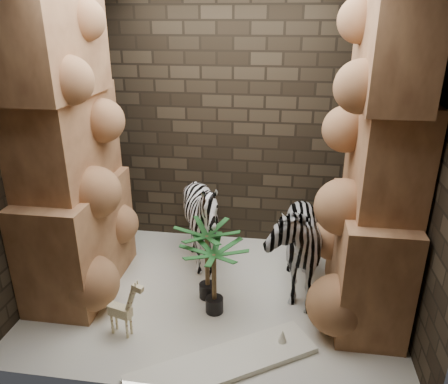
% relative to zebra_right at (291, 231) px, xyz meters
% --- Properties ---
extents(floor, '(3.50, 3.50, 0.00)m').
position_rel_zebra_right_xyz_m(floor, '(-0.72, -0.25, -0.66)').
color(floor, beige).
rests_on(floor, ground).
extents(wall_back, '(3.50, 0.00, 3.50)m').
position_rel_zebra_right_xyz_m(wall_back, '(-0.72, 1.00, 0.84)').
color(wall_back, '#352B1E').
rests_on(wall_back, ground).
extents(wall_front, '(3.50, 0.00, 3.50)m').
position_rel_zebra_right_xyz_m(wall_front, '(-0.72, -1.50, 0.84)').
color(wall_front, '#352B1E').
rests_on(wall_front, ground).
extents(wall_left, '(0.00, 3.00, 3.00)m').
position_rel_zebra_right_xyz_m(wall_left, '(-2.47, -0.25, 0.84)').
color(wall_left, '#352B1E').
rests_on(wall_left, ground).
extents(wall_right, '(0.00, 3.00, 3.00)m').
position_rel_zebra_right_xyz_m(wall_right, '(1.03, -0.25, 0.84)').
color(wall_right, '#352B1E').
rests_on(wall_right, ground).
extents(rock_pillar_left, '(0.68, 1.30, 3.00)m').
position_rel_zebra_right_xyz_m(rock_pillar_left, '(-2.12, -0.25, 0.84)').
color(rock_pillar_left, tan).
rests_on(rock_pillar_left, floor).
extents(rock_pillar_right, '(0.58, 1.25, 3.00)m').
position_rel_zebra_right_xyz_m(rock_pillar_right, '(0.70, -0.25, 0.84)').
color(rock_pillar_right, tan).
rests_on(rock_pillar_right, floor).
extents(zebra_right, '(0.69, 1.16, 1.31)m').
position_rel_zebra_right_xyz_m(zebra_right, '(0.00, 0.00, 0.00)').
color(zebra_right, white).
rests_on(zebra_right, floor).
extents(zebra_left, '(1.30, 1.42, 1.05)m').
position_rel_zebra_right_xyz_m(zebra_left, '(-0.94, 0.23, -0.13)').
color(zebra_left, white).
rests_on(zebra_left, floor).
extents(giraffe_toy, '(0.33, 0.19, 0.61)m').
position_rel_zebra_right_xyz_m(giraffe_toy, '(-1.45, -0.94, -0.35)').
color(giraffe_toy, beige).
rests_on(giraffe_toy, floor).
extents(palm_front, '(0.36, 0.36, 0.79)m').
position_rel_zebra_right_xyz_m(palm_front, '(-0.80, -0.29, -0.26)').
color(palm_front, '#104516').
rests_on(palm_front, floor).
extents(palm_back, '(0.36, 0.36, 0.72)m').
position_rel_zebra_right_xyz_m(palm_back, '(-0.69, -0.51, -0.29)').
color(palm_back, '#104516').
rests_on(palm_back, floor).
extents(surfboard, '(1.53, 1.18, 0.05)m').
position_rel_zebra_right_xyz_m(surfboard, '(-0.50, -1.19, -0.63)').
color(surfboard, white).
rests_on(surfboard, floor).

